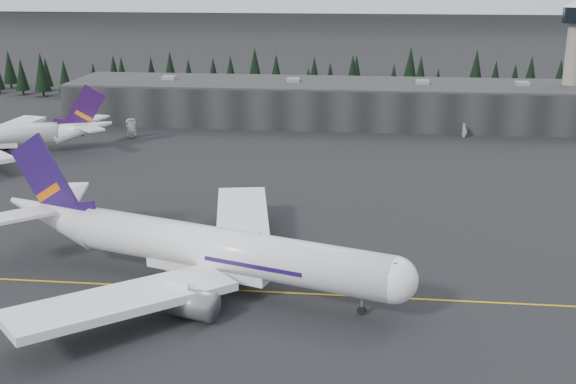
# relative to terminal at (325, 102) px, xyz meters

# --- Properties ---
(ground) EXTENTS (1400.00, 1400.00, 0.00)m
(ground) POSITION_rel_terminal_xyz_m (0.00, -125.00, -6.30)
(ground) COLOR black
(ground) RESTS_ON ground
(taxiline) EXTENTS (400.00, 0.40, 0.02)m
(taxiline) POSITION_rel_terminal_xyz_m (0.00, -127.00, -6.29)
(taxiline) COLOR gold
(taxiline) RESTS_ON ground
(terminal) EXTENTS (160.00, 30.00, 12.60)m
(terminal) POSITION_rel_terminal_xyz_m (0.00, 0.00, 0.00)
(terminal) COLOR black
(terminal) RESTS_ON ground
(control_tower) EXTENTS (10.00, 10.00, 37.70)m
(control_tower) POSITION_rel_terminal_xyz_m (75.00, 3.00, 17.11)
(control_tower) COLOR gray
(control_tower) RESTS_ON ground
(treeline) EXTENTS (360.00, 20.00, 15.00)m
(treeline) POSITION_rel_terminal_xyz_m (0.00, 37.00, 1.20)
(treeline) COLOR black
(treeline) RESTS_ON ground
(mountain_ridge) EXTENTS (4400.00, 900.00, 420.00)m
(mountain_ridge) POSITION_rel_terminal_xyz_m (0.00, 875.00, -6.30)
(mountain_ridge) COLOR white
(mountain_ridge) RESTS_ON ground
(jet_main) EXTENTS (69.74, 62.94, 21.04)m
(jet_main) POSITION_rel_terminal_xyz_m (-12.56, -124.48, -0.37)
(jet_main) COLOR white
(jet_main) RESTS_ON ground
(gse_vehicle_a) EXTENTS (3.97, 6.23, 1.60)m
(gse_vehicle_a) POSITION_rel_terminal_xyz_m (-53.62, -29.05, -5.50)
(gse_vehicle_a) COLOR silver
(gse_vehicle_a) RESTS_ON ground
(gse_vehicle_b) EXTENTS (4.14, 1.76, 1.40)m
(gse_vehicle_b) POSITION_rel_terminal_xyz_m (41.45, -17.83, -5.60)
(gse_vehicle_b) COLOR silver
(gse_vehicle_b) RESTS_ON ground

